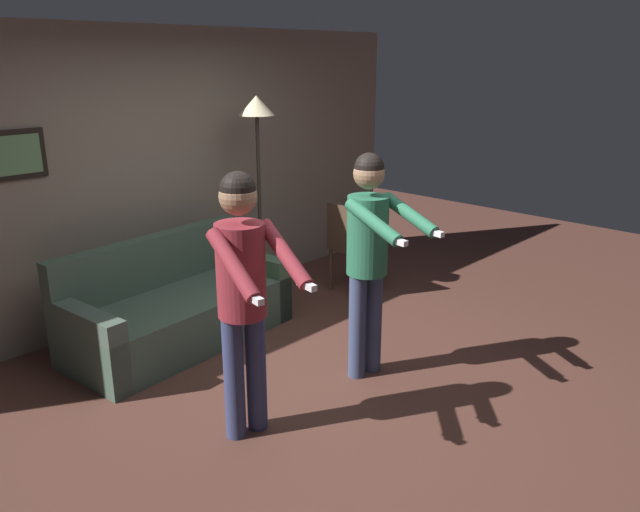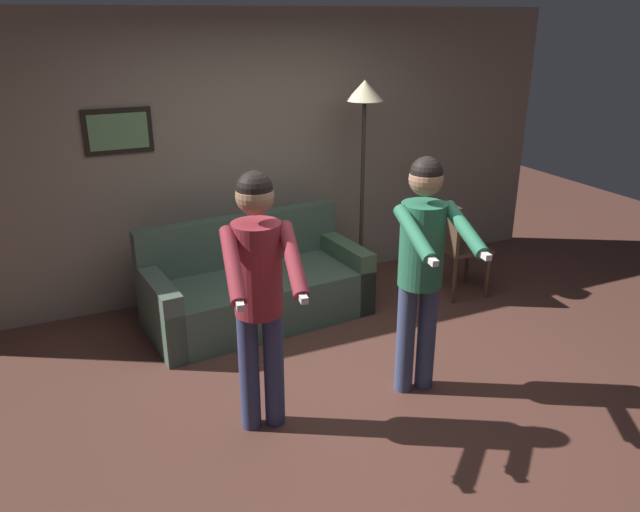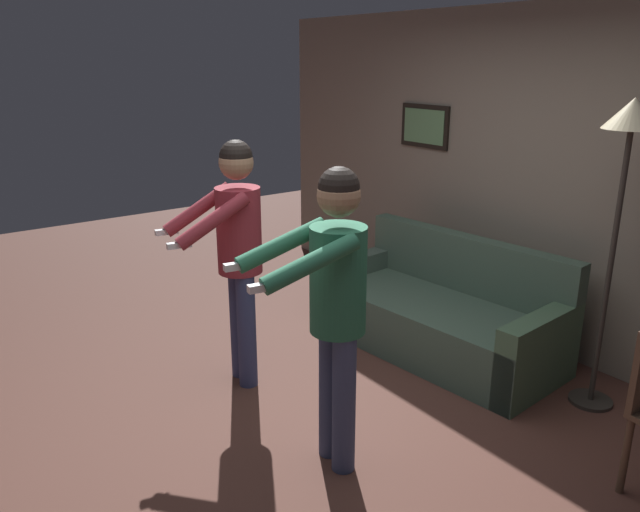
{
  "view_description": "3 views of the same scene",
  "coord_description": "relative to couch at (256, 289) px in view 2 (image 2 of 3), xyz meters",
  "views": [
    {
      "loc": [
        -3.0,
        -2.85,
        2.33
      ],
      "look_at": [
        -0.19,
        -0.18,
        1.09
      ],
      "focal_mm": 35.0,
      "sensor_mm": 36.0,
      "label": 1
    },
    {
      "loc": [
        -1.87,
        -3.37,
        2.54
      ],
      "look_at": [
        -0.31,
        0.02,
        1.08
      ],
      "focal_mm": 35.0,
      "sensor_mm": 36.0,
      "label": 2
    },
    {
      "loc": [
        2.78,
        -2.01,
        2.21
      ],
      "look_at": [
        0.02,
        0.01,
        1.12
      ],
      "focal_mm": 35.0,
      "sensor_mm": 36.0,
      "label": 3
    }
  ],
  "objects": [
    {
      "name": "torchiere_lamp",
      "position": [
        1.16,
        0.23,
        1.38
      ],
      "size": [
        0.33,
        0.33,
        1.99
      ],
      "color": "#332D28",
      "rests_on": "ground_plane"
    },
    {
      "name": "dining_chair_distant",
      "position": [
        1.88,
        -0.31,
        0.25
      ],
      "size": [
        0.46,
        0.46,
        0.93
      ],
      "color": "#4C3828",
      "rests_on": "ground_plane"
    },
    {
      "name": "ground_plane",
      "position": [
        0.29,
        -1.4,
        -0.28
      ],
      "size": [
        12.0,
        12.0,
        0.0
      ],
      "primitive_type": "plane",
      "color": "#553229"
    },
    {
      "name": "couch",
      "position": [
        0.0,
        0.0,
        0.0
      ],
      "size": [
        1.97,
        1.01,
        0.87
      ],
      "color": "#445B4B",
      "rests_on": "ground_plane"
    },
    {
      "name": "person_standing_left",
      "position": [
        -0.48,
        -1.5,
        0.76
      ],
      "size": [
        0.51,
        0.69,
        1.71
      ],
      "color": "navy",
      "rests_on": "ground_plane"
    },
    {
      "name": "back_wall_assembly",
      "position": [
        0.28,
        0.72,
        1.02
      ],
      "size": [
        6.4,
        0.09,
        2.6
      ],
      "color": "gray",
      "rests_on": "ground_plane"
    },
    {
      "name": "person_standing_right",
      "position": [
        0.65,
        -1.55,
        0.75
      ],
      "size": [
        0.51,
        0.73,
        1.7
      ],
      "color": "#3D496E",
      "rests_on": "ground_plane"
    }
  ]
}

